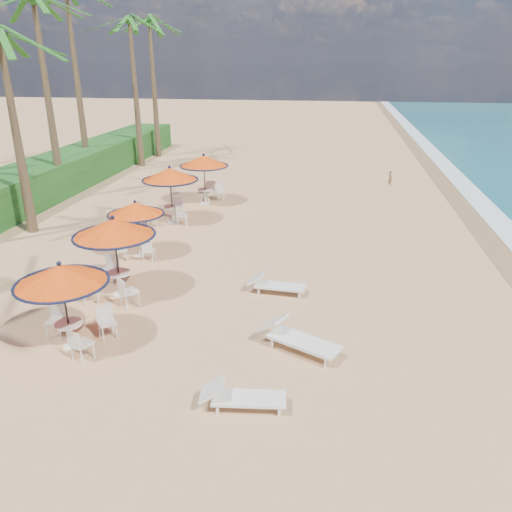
{
  "coord_description": "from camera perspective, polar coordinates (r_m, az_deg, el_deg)",
  "views": [
    {
      "loc": [
        1.85,
        -9.96,
        6.94
      ],
      "look_at": [
        -0.44,
        4.26,
        1.2
      ],
      "focal_mm": 35.0,
      "sensor_mm": 36.0,
      "label": 1
    }
  ],
  "objects": [
    {
      "name": "wetsand_band",
      "position": [
        22.12,
        25.83,
        1.2
      ],
      "size": [
        1.4,
        140.0,
        0.02
      ],
      "primitive_type": "cube",
      "color": "olive",
      "rests_on": "ground"
    },
    {
      "name": "station_4",
      "position": [
        25.43,
        -5.83,
        10.11
      ],
      "size": [
        2.44,
        2.44,
        2.55
      ],
      "color": "black",
      "rests_on": "ground"
    },
    {
      "name": "station_1",
      "position": [
        15.6,
        -16.04,
        2.0
      ],
      "size": [
        2.49,
        2.49,
        2.6
      ],
      "color": "black",
      "rests_on": "ground"
    },
    {
      "name": "palm_5",
      "position": [
        32.87,
        -20.78,
        25.59
      ],
      "size": [
        5.0,
        5.0,
        10.77
      ],
      "color": "brown",
      "rests_on": "ground"
    },
    {
      "name": "palm_3",
      "position": [
        22.44,
        -27.09,
        20.31
      ],
      "size": [
        5.0,
        5.0,
        7.97
      ],
      "color": "brown",
      "rests_on": "ground"
    },
    {
      "name": "palm_6",
      "position": [
        35.29,
        -14.19,
        23.81
      ],
      "size": [
        5.0,
        5.0,
        9.4
      ],
      "color": "brown",
      "rests_on": "ground"
    },
    {
      "name": "station_3",
      "position": [
        22.4,
        -9.81,
        8.39
      ],
      "size": [
        2.48,
        2.48,
        2.59
      ],
      "color": "black",
      "rests_on": "ground"
    },
    {
      "name": "person",
      "position": [
        30.36,
        15.09,
        8.64
      ],
      "size": [
        0.33,
        0.39,
        0.89
      ],
      "primitive_type": "imported",
      "rotation": [
        0.0,
        0.0,
        2.0
      ],
      "color": "brown",
      "rests_on": "ground"
    },
    {
      "name": "lounger_far",
      "position": [
        15.73,
        2.1,
        -3.23
      ],
      "size": [
        1.86,
        0.69,
        0.66
      ],
      "rotation": [
        0.0,
        0.0,
        -0.07
      ],
      "color": "silver",
      "rests_on": "ground"
    },
    {
      "name": "ground",
      "position": [
        12.28,
        -1.17,
        -12.69
      ],
      "size": [
        160.0,
        160.0,
        0.0
      ],
      "primitive_type": "plane",
      "color": "tan",
      "rests_on": "ground"
    },
    {
      "name": "palm_4",
      "position": [
        27.61,
        -23.92,
        24.13
      ],
      "size": [
        5.0,
        5.0,
        9.73
      ],
      "color": "brown",
      "rests_on": "ground"
    },
    {
      "name": "lounger_near",
      "position": [
        10.92,
        -1.85,
        -15.73
      ],
      "size": [
        1.87,
        0.77,
        0.65
      ],
      "rotation": [
        0.0,
        0.0,
        0.11
      ],
      "color": "silver",
      "rests_on": "ground"
    },
    {
      "name": "station_0",
      "position": [
        13.14,
        -21.06,
        -3.1
      ],
      "size": [
        2.29,
        2.29,
        2.39
      ],
      "color": "black",
      "rests_on": "ground"
    },
    {
      "name": "palm_7",
      "position": [
        38.6,
        -12.04,
        23.99
      ],
      "size": [
        5.0,
        5.0,
        9.57
      ],
      "color": "brown",
      "rests_on": "ground"
    },
    {
      "name": "station_2",
      "position": [
        18.74,
        -13.56,
        4.51
      ],
      "size": [
        2.08,
        2.08,
        2.17
      ],
      "color": "black",
      "rests_on": "ground"
    },
    {
      "name": "lounger_mid",
      "position": [
        12.81,
        4.61,
        -9.24
      ],
      "size": [
        2.26,
        1.59,
        0.78
      ],
      "rotation": [
        0.0,
        0.0,
        -0.46
      ],
      "color": "silver",
      "rests_on": "ground"
    },
    {
      "name": "scrub_hedge",
      "position": [
        26.67,
        -26.49,
        6.36
      ],
      "size": [
        3.0,
        40.0,
        1.8
      ],
      "primitive_type": "cube",
      "color": "#194716",
      "rests_on": "ground"
    }
  ]
}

